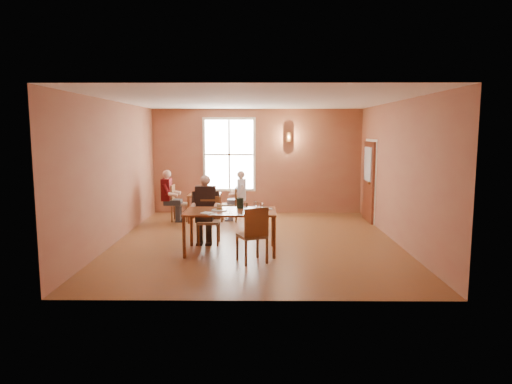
{
  "coord_description": "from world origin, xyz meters",
  "views": [
    {
      "loc": [
        0.09,
        -9.65,
        2.36
      ],
      "look_at": [
        0.0,
        0.2,
        1.05
      ],
      "focal_mm": 32.0,
      "sensor_mm": 36.0,
      "label": 1
    }
  ],
  "objects_px": {
    "chair_empty": "(252,234)",
    "chair_diner_white": "(229,204)",
    "chair_diner_main": "(209,221)",
    "diner_main": "(209,212)",
    "main_table": "(231,231)",
    "diner_maroon": "(179,196)",
    "diner_white": "(230,197)",
    "chair_diner_maroon": "(180,203)",
    "second_table": "(205,207)"
  },
  "relations": [
    {
      "from": "main_table",
      "to": "second_table",
      "type": "bearing_deg",
      "value": 105.82
    },
    {
      "from": "diner_main",
      "to": "chair_diner_maroon",
      "type": "bearing_deg",
      "value": -67.57
    },
    {
      "from": "main_table",
      "to": "second_table",
      "type": "distance_m",
      "value": 3.26
    },
    {
      "from": "diner_maroon",
      "to": "second_table",
      "type": "bearing_deg",
      "value": 90.0
    },
    {
      "from": "diner_maroon",
      "to": "diner_main",
      "type": "bearing_deg",
      "value": 23.01
    },
    {
      "from": "chair_empty",
      "to": "diner_maroon",
      "type": "bearing_deg",
      "value": 92.82
    },
    {
      "from": "chair_diner_main",
      "to": "diner_main",
      "type": "bearing_deg",
      "value": 90.0
    },
    {
      "from": "chair_diner_maroon",
      "to": "diner_white",
      "type": "bearing_deg",
      "value": 90.0
    },
    {
      "from": "chair_diner_white",
      "to": "diner_white",
      "type": "distance_m",
      "value": 0.19
    },
    {
      "from": "chair_diner_white",
      "to": "chair_diner_maroon",
      "type": "xyz_separation_m",
      "value": [
        -1.3,
        0.0,
        0.02
      ]
    },
    {
      "from": "chair_diner_maroon",
      "to": "chair_diner_main",
      "type": "bearing_deg",
      "value": 22.67
    },
    {
      "from": "main_table",
      "to": "diner_maroon",
      "type": "xyz_separation_m",
      "value": [
        -1.57,
        3.14,
        0.25
      ]
    },
    {
      "from": "main_table",
      "to": "chair_empty",
      "type": "xyz_separation_m",
      "value": [
        0.43,
        -0.68,
        0.1
      ]
    },
    {
      "from": "chair_empty",
      "to": "main_table",
      "type": "bearing_deg",
      "value": 97.4
    },
    {
      "from": "main_table",
      "to": "diner_main",
      "type": "distance_m",
      "value": 0.84
    },
    {
      "from": "chair_empty",
      "to": "chair_diner_white",
      "type": "bearing_deg",
      "value": 75.14
    },
    {
      "from": "chair_diner_main",
      "to": "diner_main",
      "type": "relative_size",
      "value": 0.71
    },
    {
      "from": "diner_main",
      "to": "main_table",
      "type": "bearing_deg",
      "value": 128.88
    },
    {
      "from": "chair_empty",
      "to": "chair_diner_maroon",
      "type": "height_order",
      "value": "chair_empty"
    },
    {
      "from": "main_table",
      "to": "chair_diner_maroon",
      "type": "relative_size",
      "value": 1.85
    },
    {
      "from": "chair_diner_main",
      "to": "diner_main",
      "type": "height_order",
      "value": "diner_main"
    },
    {
      "from": "diner_white",
      "to": "diner_maroon",
      "type": "xyz_separation_m",
      "value": [
        -1.36,
        0.0,
        0.02
      ]
    },
    {
      "from": "chair_empty",
      "to": "chair_diner_white",
      "type": "height_order",
      "value": "chair_empty"
    },
    {
      "from": "main_table",
      "to": "diner_main",
      "type": "relative_size",
      "value": 1.27
    },
    {
      "from": "chair_empty",
      "to": "chair_diner_white",
      "type": "distance_m",
      "value": 3.88
    },
    {
      "from": "chair_diner_main",
      "to": "diner_white",
      "type": "bearing_deg",
      "value": -96.67
    },
    {
      "from": "main_table",
      "to": "chair_diner_main",
      "type": "bearing_deg",
      "value": 127.57
    },
    {
      "from": "second_table",
      "to": "diner_maroon",
      "type": "bearing_deg",
      "value": 180.0
    },
    {
      "from": "diner_main",
      "to": "diner_white",
      "type": "bearing_deg",
      "value": -96.59
    },
    {
      "from": "chair_diner_main",
      "to": "chair_empty",
      "type": "distance_m",
      "value": 1.63
    },
    {
      "from": "main_table",
      "to": "chair_diner_main",
      "type": "xyz_separation_m",
      "value": [
        -0.5,
        0.65,
        0.08
      ]
    },
    {
      "from": "chair_empty",
      "to": "chair_diner_white",
      "type": "relative_size",
      "value": 1.13
    },
    {
      "from": "second_table",
      "to": "chair_diner_white",
      "type": "relative_size",
      "value": 0.9
    },
    {
      "from": "chair_diner_maroon",
      "to": "diner_maroon",
      "type": "xyz_separation_m",
      "value": [
        -0.03,
        0.0,
        0.18
      ]
    },
    {
      "from": "diner_maroon",
      "to": "diner_white",
      "type": "bearing_deg",
      "value": 90.0
    },
    {
      "from": "chair_diner_white",
      "to": "diner_white",
      "type": "bearing_deg",
      "value": -90.0
    },
    {
      "from": "chair_empty",
      "to": "diner_white",
      "type": "bearing_deg",
      "value": 74.7
    },
    {
      "from": "diner_main",
      "to": "diner_maroon",
      "type": "bearing_deg",
      "value": -66.99
    },
    {
      "from": "diner_main",
      "to": "diner_white",
      "type": "height_order",
      "value": "diner_main"
    },
    {
      "from": "diner_main",
      "to": "diner_white",
      "type": "relative_size",
      "value": 1.08
    },
    {
      "from": "diner_main",
      "to": "chair_diner_white",
      "type": "relative_size",
      "value": 1.52
    },
    {
      "from": "chair_diner_main",
      "to": "chair_diner_maroon",
      "type": "height_order",
      "value": "chair_diner_main"
    },
    {
      "from": "main_table",
      "to": "chair_diner_maroon",
      "type": "bearing_deg",
      "value": 116.13
    },
    {
      "from": "chair_diner_white",
      "to": "chair_empty",
      "type": "bearing_deg",
      "value": -170.07
    },
    {
      "from": "chair_diner_main",
      "to": "chair_empty",
      "type": "relative_size",
      "value": 0.96
    },
    {
      "from": "chair_diner_main",
      "to": "diner_maroon",
      "type": "height_order",
      "value": "diner_maroon"
    },
    {
      "from": "chair_diner_maroon",
      "to": "second_table",
      "type": "bearing_deg",
      "value": 90.0
    },
    {
      "from": "diner_main",
      "to": "diner_maroon",
      "type": "xyz_separation_m",
      "value": [
        -1.07,
        2.52,
        -0.03
      ]
    },
    {
      "from": "second_table",
      "to": "chair_diner_maroon",
      "type": "height_order",
      "value": "chair_diner_maroon"
    },
    {
      "from": "chair_empty",
      "to": "diner_white",
      "type": "xyz_separation_m",
      "value": [
        -0.64,
        3.82,
        0.13
      ]
    }
  ]
}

